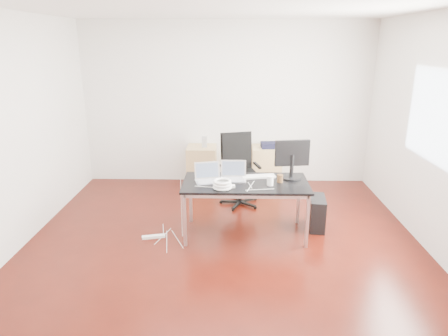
{
  "coord_description": "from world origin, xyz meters",
  "views": [
    {
      "loc": [
        0.12,
        -4.46,
        2.45
      ],
      "look_at": [
        0.0,
        0.55,
        0.85
      ],
      "focal_mm": 32.0,
      "sensor_mm": 36.0,
      "label": 1
    }
  ],
  "objects_px": {
    "filing_cabinet_left": "(202,166)",
    "pc_tower": "(317,213)",
    "office_chair": "(239,166)",
    "desk": "(245,186)",
    "filing_cabinet_right": "(266,166)"
  },
  "relations": [
    {
      "from": "office_chair",
      "to": "filing_cabinet_left",
      "type": "bearing_deg",
      "value": 114.05
    },
    {
      "from": "desk",
      "to": "office_chair",
      "type": "relative_size",
      "value": 1.48
    },
    {
      "from": "filing_cabinet_left",
      "to": "pc_tower",
      "type": "relative_size",
      "value": 1.56
    },
    {
      "from": "desk",
      "to": "pc_tower",
      "type": "distance_m",
      "value": 1.1
    },
    {
      "from": "filing_cabinet_left",
      "to": "office_chair",
      "type": "bearing_deg",
      "value": -51.14
    },
    {
      "from": "office_chair",
      "to": "filing_cabinet_right",
      "type": "bearing_deg",
      "value": 43.32
    },
    {
      "from": "desk",
      "to": "pc_tower",
      "type": "bearing_deg",
      "value": 11.49
    },
    {
      "from": "desk",
      "to": "office_chair",
      "type": "bearing_deg",
      "value": 93.79
    },
    {
      "from": "office_chair",
      "to": "pc_tower",
      "type": "relative_size",
      "value": 2.4
    },
    {
      "from": "filing_cabinet_left",
      "to": "filing_cabinet_right",
      "type": "distance_m",
      "value": 1.13
    },
    {
      "from": "pc_tower",
      "to": "filing_cabinet_left",
      "type": "bearing_deg",
      "value": 141.81
    },
    {
      "from": "office_chair",
      "to": "desk",
      "type": "bearing_deg",
      "value": -101.02
    },
    {
      "from": "filing_cabinet_right",
      "to": "filing_cabinet_left",
      "type": "bearing_deg",
      "value": 180.0
    },
    {
      "from": "office_chair",
      "to": "filing_cabinet_left",
      "type": "height_order",
      "value": "office_chair"
    },
    {
      "from": "filing_cabinet_right",
      "to": "pc_tower",
      "type": "relative_size",
      "value": 1.56
    }
  ]
}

